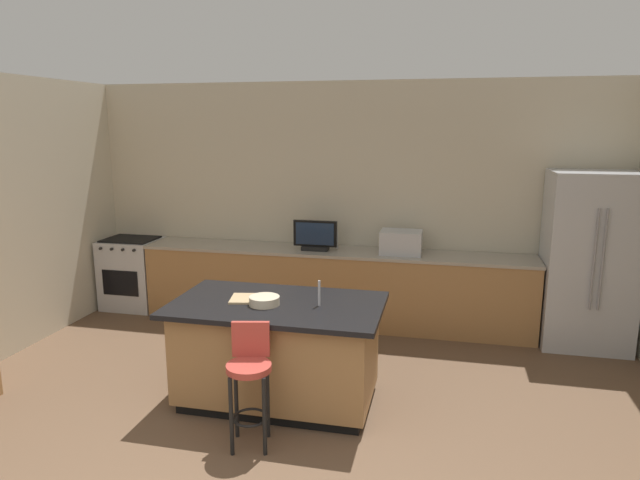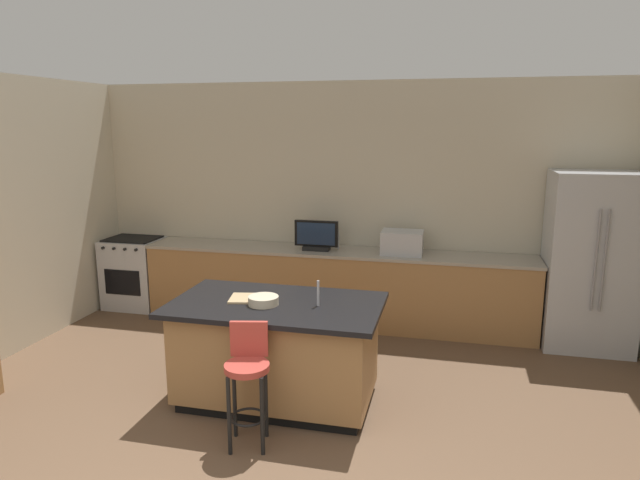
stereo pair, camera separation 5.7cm
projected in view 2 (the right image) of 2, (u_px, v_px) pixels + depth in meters
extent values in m
cube|color=beige|center=(349.00, 202.00, 6.93)|extent=(7.02, 0.12, 2.93)
cube|color=#9E7042|center=(335.00, 288.00, 6.80)|extent=(4.73, 0.60, 0.89)
cube|color=#9E9384|center=(335.00, 252.00, 6.71)|extent=(4.75, 0.62, 0.04)
cube|color=black|center=(278.00, 395.00, 4.94)|extent=(1.58, 0.83, 0.09)
cube|color=#9E7042|center=(277.00, 350.00, 4.85)|extent=(1.66, 0.91, 0.78)
cube|color=black|center=(276.00, 305.00, 4.77)|extent=(1.82, 1.07, 0.04)
cube|color=#B7BABF|center=(590.00, 261.00, 5.99)|extent=(0.92, 0.72, 1.93)
cylinder|color=gray|center=(596.00, 261.00, 5.61)|extent=(0.02, 0.02, 1.06)
cylinder|color=gray|center=(605.00, 261.00, 5.59)|extent=(0.02, 0.02, 1.06)
cube|color=#B7BABF|center=(135.00, 273.00, 7.42)|extent=(0.72, 0.60, 0.92)
cube|color=black|center=(122.00, 282.00, 7.14)|extent=(0.50, 0.01, 0.33)
cube|color=black|center=(133.00, 239.00, 7.33)|extent=(0.64, 0.50, 0.02)
cylinder|color=black|center=(103.00, 248.00, 7.10)|extent=(0.04, 0.03, 0.04)
cylinder|color=black|center=(114.00, 249.00, 7.06)|extent=(0.04, 0.03, 0.04)
cylinder|color=black|center=(125.00, 249.00, 7.02)|extent=(0.04, 0.03, 0.04)
cylinder|color=black|center=(136.00, 250.00, 6.99)|extent=(0.04, 0.03, 0.04)
cube|color=#B7BABF|center=(402.00, 242.00, 6.49)|extent=(0.48, 0.36, 0.27)
cube|color=black|center=(316.00, 248.00, 6.70)|extent=(0.32, 0.16, 0.05)
cube|color=black|center=(316.00, 233.00, 6.66)|extent=(0.53, 0.05, 0.31)
cube|color=#1E2D47|center=(316.00, 234.00, 6.64)|extent=(0.47, 0.01, 0.27)
cylinder|color=#B2B2B7|center=(338.00, 239.00, 6.77)|extent=(0.02, 0.02, 0.24)
cylinder|color=#B2B2B7|center=(318.00, 293.00, 4.65)|extent=(0.02, 0.02, 0.22)
cylinder|color=#B23D33|center=(247.00, 367.00, 4.13)|extent=(0.34, 0.34, 0.05)
cube|color=#B23D33|center=(249.00, 339.00, 4.24)|extent=(0.29, 0.10, 0.28)
cylinder|color=black|center=(229.00, 416.00, 4.08)|extent=(0.03, 0.03, 0.62)
cylinder|color=black|center=(262.00, 417.00, 4.07)|extent=(0.03, 0.03, 0.62)
cylinder|color=black|center=(235.00, 400.00, 4.32)|extent=(0.03, 0.03, 0.62)
cylinder|color=black|center=(266.00, 400.00, 4.31)|extent=(0.03, 0.03, 0.62)
torus|color=black|center=(248.00, 417.00, 4.21)|extent=(0.28, 0.28, 0.02)
cylinder|color=beige|center=(263.00, 300.00, 4.70)|extent=(0.26, 0.26, 0.07)
cube|color=tan|center=(252.00, 298.00, 4.84)|extent=(0.42, 0.34, 0.02)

